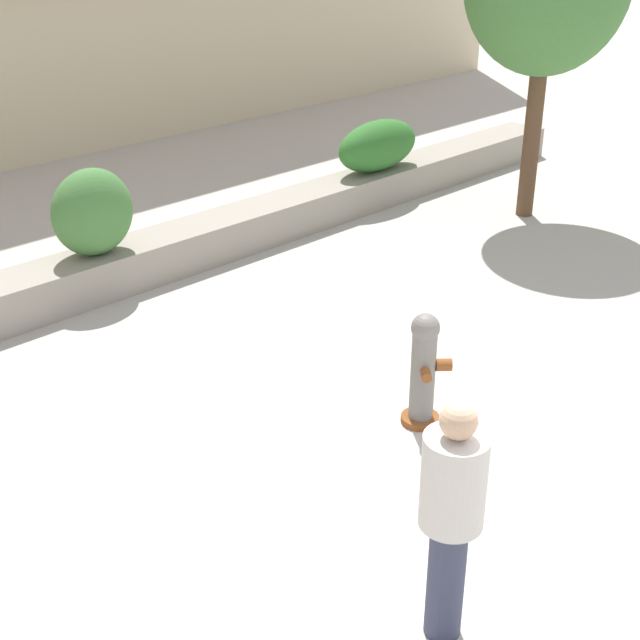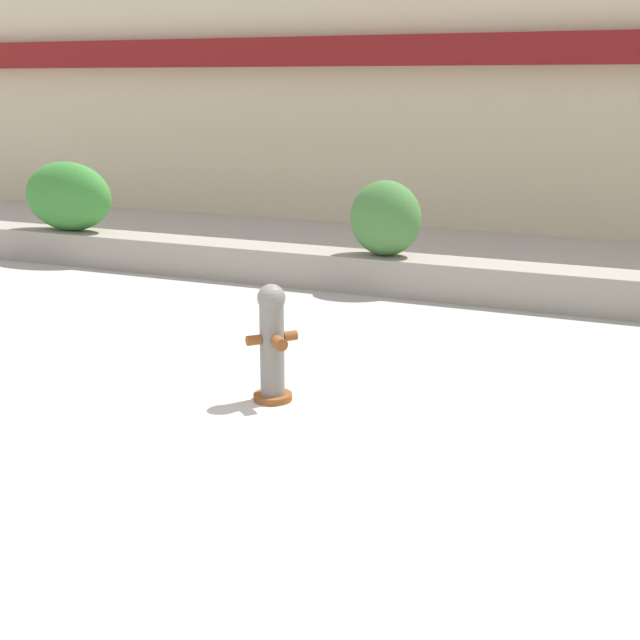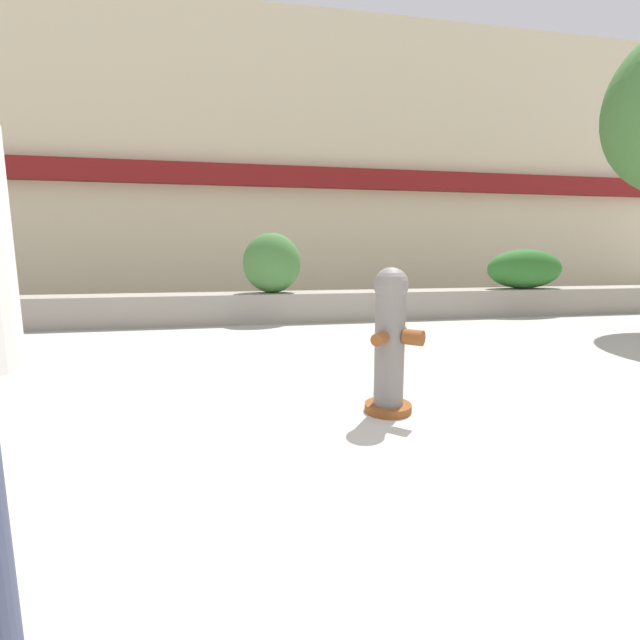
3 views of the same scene
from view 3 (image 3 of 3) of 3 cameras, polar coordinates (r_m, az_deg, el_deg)
ground_plane at (r=1.92m, az=7.11°, el=-29.15°), size 120.00×120.00×0.00m
building_facade at (r=13.72m, az=-9.05°, el=20.61°), size 30.00×1.36×8.00m
planter_wall_low at (r=7.51m, az=-6.94°, el=1.73°), size 18.00×0.70×0.50m
hedge_bush_1 at (r=7.46m, az=-6.42°, el=7.56°), size 0.99×0.69×1.02m
hedge_bush_2 at (r=9.22m, az=25.65°, el=6.15°), size 1.56×0.64×0.75m
fire_hydrant at (r=3.18m, az=9.35°, el=-2.60°), size 0.50×0.50×1.08m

